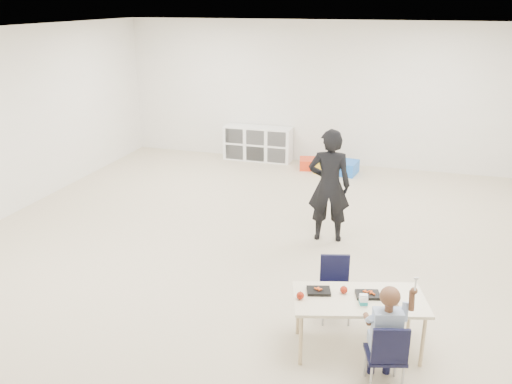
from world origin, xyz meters
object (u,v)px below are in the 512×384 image
(child, at_px, (387,334))
(cubby_shelf, at_px, (258,143))
(adult, at_px, (329,186))
(chair_near, at_px, (385,353))
(table, at_px, (358,323))

(child, height_order, cubby_shelf, child)
(child, relative_size, adult, 0.67)
(chair_near, height_order, child, child)
(chair_near, bearing_deg, adult, 93.30)
(child, relative_size, cubby_shelf, 0.75)
(cubby_shelf, bearing_deg, table, -64.89)
(table, xyz_separation_m, child, (0.29, -0.46, 0.24))
(child, bearing_deg, adult, 93.30)
(chair_near, xyz_separation_m, adult, (-1.00, 2.90, 0.45))
(adult, bearing_deg, table, 98.58)
(table, xyz_separation_m, chair_near, (0.29, -0.46, 0.05))
(table, relative_size, cubby_shelf, 0.96)
(child, bearing_deg, cubby_shelf, 99.91)
(child, distance_m, cubby_shelf, 7.08)
(adult, bearing_deg, cubby_shelf, -67.13)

